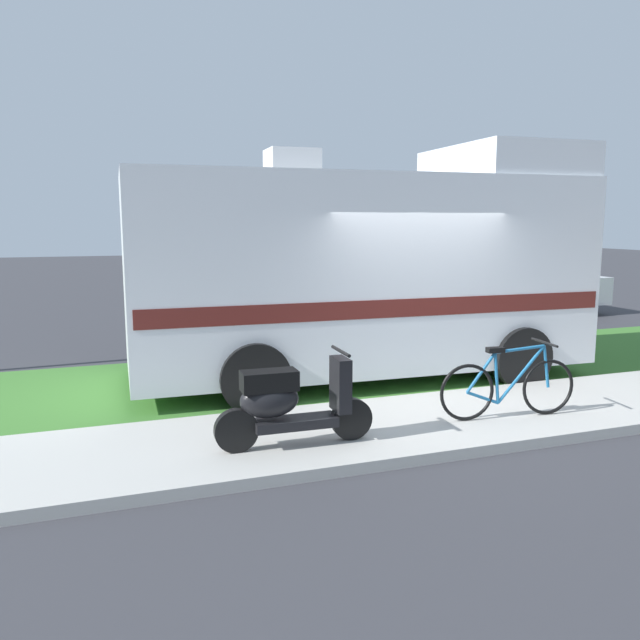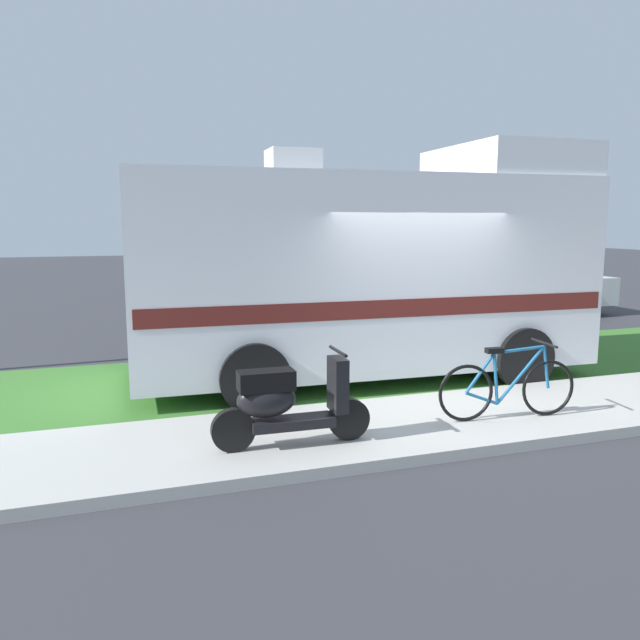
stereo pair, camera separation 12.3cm
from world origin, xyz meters
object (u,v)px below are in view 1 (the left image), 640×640
object	(u,v)px
motorhome_rv	(364,269)
pickup_truck_near	(487,280)
scooter	(289,402)
bicycle	(508,386)

from	to	relation	value
motorhome_rv	pickup_truck_near	size ratio (longest dim) A/B	1.35
scooter	bicycle	bearing A→B (deg)	1.03
motorhome_rv	scooter	bearing A→B (deg)	-126.32
bicycle	pickup_truck_near	size ratio (longest dim) A/B	0.34
scooter	pickup_truck_near	distance (m)	10.81
pickup_truck_near	bicycle	bearing A→B (deg)	-122.81
scooter	bicycle	world-z (taller)	scooter
motorhome_rv	bicycle	world-z (taller)	motorhome_rv
bicycle	pickup_truck_near	world-z (taller)	pickup_truck_near
scooter	bicycle	distance (m)	2.67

